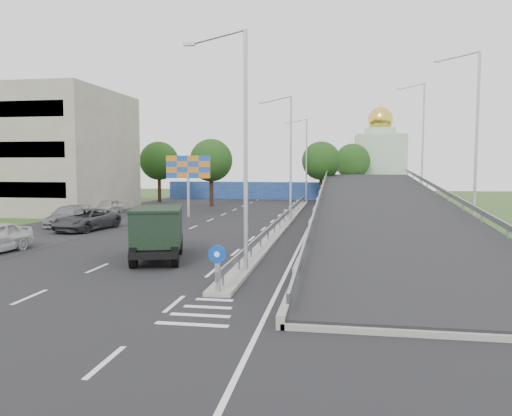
% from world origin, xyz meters
% --- Properties ---
extents(ground, '(160.00, 160.00, 0.00)m').
position_xyz_m(ground, '(0.00, 0.00, 0.00)').
color(ground, '#2D4C1E').
rests_on(ground, ground).
extents(road_surface, '(26.00, 90.00, 0.04)m').
position_xyz_m(road_surface, '(-3.00, 20.00, 0.00)').
color(road_surface, black).
rests_on(road_surface, ground).
extents(parking_strip, '(8.00, 90.00, 0.05)m').
position_xyz_m(parking_strip, '(-16.00, 20.00, 0.00)').
color(parking_strip, black).
rests_on(parking_strip, ground).
extents(median, '(1.00, 44.00, 0.20)m').
position_xyz_m(median, '(0.00, 24.00, 0.10)').
color(median, gray).
rests_on(median, ground).
extents(overpass_ramp, '(10.00, 50.00, 3.50)m').
position_xyz_m(overpass_ramp, '(7.50, 24.00, 1.75)').
color(overpass_ramp, gray).
rests_on(overpass_ramp, ground).
extents(median_guardrail, '(0.09, 44.00, 0.71)m').
position_xyz_m(median_guardrail, '(0.00, 24.00, 0.75)').
color(median_guardrail, gray).
rests_on(median_guardrail, median).
extents(sign_bollard, '(0.64, 0.23, 1.67)m').
position_xyz_m(sign_bollard, '(0.00, 2.17, 1.03)').
color(sign_bollard, black).
rests_on(sign_bollard, median).
extents(lamp_post_near, '(2.74, 0.18, 10.08)m').
position_xyz_m(lamp_post_near, '(0.11, 6.00, 5.81)').
color(lamp_post_near, '#B2B5B7').
rests_on(lamp_post_near, median).
extents(lamp_post_mid, '(2.74, 0.18, 10.08)m').
position_xyz_m(lamp_post_mid, '(0.11, 26.00, 5.81)').
color(lamp_post_mid, '#B2B5B7').
rests_on(lamp_post_mid, median).
extents(lamp_post_far, '(2.74, 0.18, 10.08)m').
position_xyz_m(lamp_post_far, '(0.11, 46.00, 5.81)').
color(lamp_post_far, '#B2B5B7').
rests_on(lamp_post_far, median).
extents(beige_building, '(24.00, 14.00, 12.00)m').
position_xyz_m(beige_building, '(-30.00, 32.00, 6.00)').
color(beige_building, gray).
rests_on(beige_building, ground).
extents(blue_wall, '(30.00, 0.50, 2.40)m').
position_xyz_m(blue_wall, '(-4.00, 52.00, 1.20)').
color(blue_wall, navy).
rests_on(blue_wall, ground).
extents(church, '(7.00, 7.00, 13.80)m').
position_xyz_m(church, '(10.00, 60.00, 5.31)').
color(church, '#B2CCAD').
rests_on(church, ground).
extents(billboard, '(4.00, 0.24, 5.50)m').
position_xyz_m(billboard, '(-9.00, 28.00, 4.19)').
color(billboard, '#B2B5B7').
rests_on(billboard, ground).
extents(tree_left_mid, '(4.80, 4.80, 7.60)m').
position_xyz_m(tree_left_mid, '(-10.00, 40.00, 5.18)').
color(tree_left_mid, black).
rests_on(tree_left_mid, ground).
extents(tree_median_far, '(4.80, 4.80, 7.60)m').
position_xyz_m(tree_median_far, '(2.00, 48.00, 5.18)').
color(tree_median_far, black).
rests_on(tree_median_far, ground).
extents(tree_left_far, '(4.80, 4.80, 7.60)m').
position_xyz_m(tree_left_far, '(-18.00, 45.00, 5.18)').
color(tree_left_far, black).
rests_on(tree_left_far, ground).
extents(tree_ramp_far, '(4.80, 4.80, 7.60)m').
position_xyz_m(tree_ramp_far, '(6.00, 55.00, 5.18)').
color(tree_ramp_far, black).
rests_on(tree_ramp_far, ground).
extents(dump_truck, '(3.64, 6.29, 2.61)m').
position_xyz_m(dump_truck, '(-4.65, 8.84, 1.45)').
color(dump_truck, black).
rests_on(dump_truck, ground).
extents(parked_car_c, '(3.34, 5.86, 1.54)m').
position_xyz_m(parked_car_c, '(-13.56, 18.22, 0.77)').
color(parked_car_c, '#333538').
rests_on(parked_car_c, ground).
extents(parked_car_d, '(2.79, 5.40, 1.50)m').
position_xyz_m(parked_car_d, '(-16.28, 20.39, 0.75)').
color(parked_car_d, gray).
rests_on(parked_car_d, ground).
extents(parked_car_e, '(1.79, 4.25, 1.44)m').
position_xyz_m(parked_car_e, '(-17.48, 29.66, 0.72)').
color(parked_car_e, '#B9BAB5').
rests_on(parked_car_e, ground).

